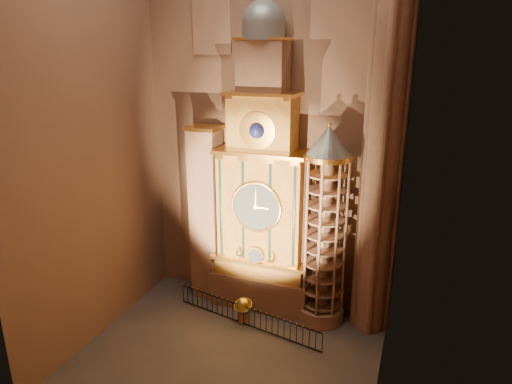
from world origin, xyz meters
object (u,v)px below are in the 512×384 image
at_px(astronomical_clock, 262,195).
at_px(celestial_globe, 243,308).
at_px(stair_turret, 324,229).
at_px(portrait_tower, 207,214).
at_px(iron_railing, 246,316).

bearing_deg(astronomical_clock, celestial_globe, -99.47).
bearing_deg(stair_turret, portrait_tower, 177.67).
xyz_separation_m(portrait_tower, stair_turret, (6.90, -0.28, 0.12)).
relative_size(celestial_globe, iron_railing, 0.17).
xyz_separation_m(astronomical_clock, iron_railing, (-0.05, -2.38, -6.08)).
bearing_deg(portrait_tower, iron_railing, -35.53).
height_order(portrait_tower, iron_railing, portrait_tower).
xyz_separation_m(astronomical_clock, portrait_tower, (-3.40, 0.02, -1.53)).
bearing_deg(iron_railing, portrait_tower, 144.47).
bearing_deg(celestial_globe, stair_turret, 25.34).
bearing_deg(stair_turret, astronomical_clock, 175.70).
bearing_deg(iron_railing, stair_turret, 30.79).
bearing_deg(celestial_globe, iron_railing, -44.09).
bearing_deg(stair_turret, celestial_globe, -154.66).
relative_size(stair_turret, iron_railing, 1.25).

